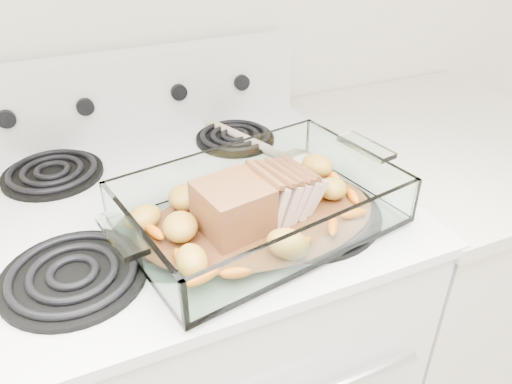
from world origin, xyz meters
name	(u,v)px	position (x,y,z in m)	size (l,w,h in m)	color
electric_range	(189,359)	(0.00, 1.66, 0.48)	(0.78, 0.70, 1.12)	silver
counter_right	(418,284)	(0.67, 1.66, 0.47)	(0.58, 0.68, 0.93)	silver
baking_dish	(261,212)	(0.11, 1.50, 0.97)	(0.42, 0.28, 0.08)	silver
pork_roast	(249,201)	(0.09, 1.50, 0.99)	(0.21, 0.10, 0.08)	brown
roast_vegetables	(251,200)	(0.11, 1.53, 0.97)	(0.32, 0.18, 0.04)	#D25400
wooden_spoon	(275,150)	(0.24, 1.72, 0.95)	(0.15, 0.29, 0.02)	#BFAC92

